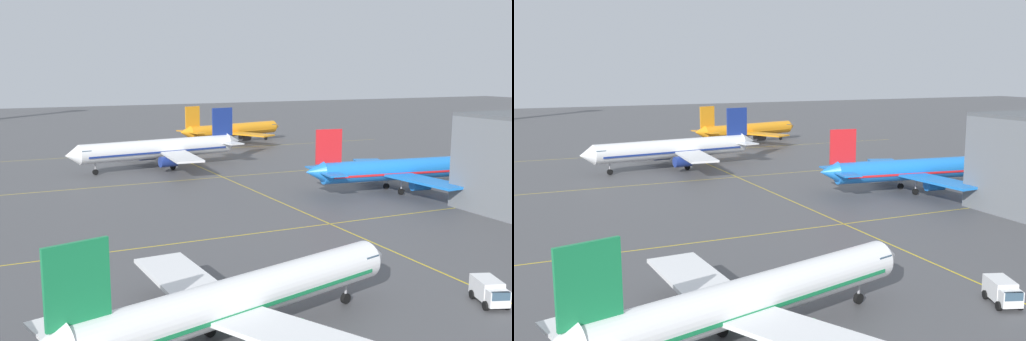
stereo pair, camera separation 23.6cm
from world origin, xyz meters
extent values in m
cylinder|color=white|center=(-24.05, 9.38, 3.53)|extent=(27.48, 10.17, 3.27)
cone|color=white|center=(-9.64, 13.17, 3.53)|extent=(2.98, 3.67, 3.21)
cube|color=#197F47|center=(-36.54, 6.10, 7.58)|extent=(4.08, 1.35, 5.17)
cube|color=white|center=(-37.61, 8.49, 3.87)|extent=(3.80, 5.03, 0.21)
cube|color=white|center=(-23.02, 2.09, 3.01)|extent=(9.81, 13.55, 0.34)
cube|color=white|center=(-26.74, 16.24, 3.01)|extent=(5.09, 13.11, 0.34)
cylinder|color=#2D9956|center=(-22.74, 5.10, 1.89)|extent=(3.29, 2.49, 1.81)
cylinder|color=#2D9956|center=(-25.02, 13.76, 1.89)|extent=(3.29, 2.49, 1.81)
cube|color=#385166|center=(-11.56, 12.67, 4.00)|extent=(2.26, 3.30, 0.60)
cube|color=#197F47|center=(-24.05, 9.38, 3.12)|extent=(25.35, 9.64, 0.31)
cylinder|color=#99999E|center=(-13.22, 12.23, 1.42)|extent=(0.24, 0.24, 1.42)
cylinder|color=black|center=(-13.22, 12.23, 0.47)|extent=(1.01, 0.62, 0.95)
cylinder|color=#99999E|center=(-25.14, 6.78, 1.42)|extent=(0.24, 0.24, 1.42)
cylinder|color=#99999E|center=(-26.28, 11.11, 1.42)|extent=(0.24, 0.24, 1.42)
cylinder|color=black|center=(-26.28, 11.11, 0.47)|extent=(1.01, 0.62, 0.95)
cylinder|color=blue|center=(22.46, 48.89, 3.76)|extent=(29.51, 7.27, 3.48)
cone|color=blue|center=(38.17, 46.82, 3.76)|extent=(2.81, 3.69, 3.41)
cone|color=blue|center=(6.48, 50.99, 4.12)|extent=(3.34, 3.66, 3.31)
cube|color=red|center=(8.84, 50.68, 8.06)|extent=(4.40, 0.90, 5.50)
cube|color=blue|center=(8.03, 48.01, 4.12)|extent=(3.53, 5.10, 0.22)
cube|color=blue|center=(8.74, 53.46, 4.12)|extent=(3.53, 5.10, 0.22)
cube|color=blue|center=(20.54, 41.29, 3.21)|extent=(5.83, 14.07, 0.37)
cube|color=blue|center=(22.56, 56.72, 3.21)|extent=(9.07, 14.54, 0.37)
cylinder|color=blue|center=(22.02, 44.14, 2.01)|extent=(3.34, 2.31, 1.92)
cylinder|color=blue|center=(23.26, 53.58, 2.01)|extent=(3.34, 2.31, 1.92)
cube|color=#385166|center=(36.08, 47.10, 4.26)|extent=(2.05, 3.39, 0.64)
cube|color=red|center=(22.46, 48.89, 3.32)|extent=(27.19, 7.00, 0.33)
cylinder|color=#99999E|center=(34.26, 47.33, 1.51)|extent=(0.26, 0.26, 1.51)
cylinder|color=black|center=(34.26, 47.33, 0.50)|extent=(1.05, 0.54, 1.01)
cylinder|color=#99999E|center=(20.33, 46.76, 1.51)|extent=(0.26, 0.26, 1.51)
cylinder|color=black|center=(20.33, 46.76, 0.50)|extent=(1.05, 0.54, 1.01)
cylinder|color=#99999E|center=(20.95, 51.49, 1.51)|extent=(0.26, 0.26, 1.51)
cylinder|color=black|center=(20.95, 51.49, 0.50)|extent=(1.05, 0.54, 1.01)
cylinder|color=white|center=(-8.40, 88.09, 4.13)|extent=(32.46, 8.27, 3.83)
cone|color=white|center=(-25.66, 85.68, 4.13)|extent=(3.11, 4.08, 3.75)
cone|color=white|center=(9.16, 90.56, 4.53)|extent=(3.70, 4.05, 3.64)
cube|color=navy|center=(6.57, 90.19, 8.87)|extent=(4.84, 1.03, 6.05)
cube|color=white|center=(6.65, 93.25, 4.53)|extent=(3.92, 5.64, 0.24)
cube|color=white|center=(7.49, 87.27, 4.53)|extent=(3.92, 5.64, 0.24)
cube|color=white|center=(-8.59, 96.71, 3.53)|extent=(10.09, 15.99, 0.40)
cube|color=white|center=(-6.21, 79.75, 3.53)|extent=(6.29, 15.44, 0.40)
cylinder|color=navy|center=(-9.32, 93.25, 2.22)|extent=(3.69, 2.57, 2.12)
cylinder|color=navy|center=(-7.87, 82.88, 2.22)|extent=(3.69, 2.57, 2.12)
cube|color=#385166|center=(-23.36, 86.00, 4.68)|extent=(2.28, 3.74, 0.71)
cube|color=navy|center=(-8.40, 88.09, 3.65)|extent=(29.91, 7.95, 0.36)
cylinder|color=#99999E|center=(-21.37, 86.28, 1.66)|extent=(0.28, 0.28, 1.66)
cylinder|color=black|center=(-21.37, 86.28, 0.55)|extent=(1.16, 0.60, 1.11)
cylinder|color=#99999E|center=(-6.76, 90.97, 1.66)|extent=(0.28, 0.28, 1.66)
cylinder|color=black|center=(-6.76, 90.97, 0.55)|extent=(1.16, 0.60, 1.11)
cylinder|color=#99999E|center=(-6.04, 85.78, 1.66)|extent=(0.28, 0.28, 1.66)
cylinder|color=black|center=(-6.04, 85.78, 0.55)|extent=(1.16, 0.60, 1.11)
cylinder|color=orange|center=(22.10, 120.67, 3.68)|extent=(28.62, 10.82, 3.41)
cone|color=orange|center=(37.09, 124.74, 3.68)|extent=(3.13, 3.84, 3.34)
cone|color=orange|center=(6.85, 116.53, 4.04)|extent=(3.62, 3.88, 3.24)
cube|color=orange|center=(9.10, 117.14, 7.90)|extent=(4.24, 1.44, 5.39)
cube|color=orange|center=(9.37, 114.42, 4.04)|extent=(4.00, 5.26, 0.22)
cube|color=orange|center=(7.96, 119.62, 4.04)|extent=(4.00, 5.26, 0.22)
cube|color=orange|center=(23.23, 113.07, 3.14)|extent=(10.31, 14.11, 0.36)
cube|color=orange|center=(19.23, 127.80, 3.14)|extent=(5.41, 13.71, 0.36)
cylinder|color=#333338|center=(23.49, 116.21, 1.98)|extent=(3.44, 2.62, 1.89)
cylinder|color=#333338|center=(21.05, 125.22, 1.98)|extent=(3.44, 2.62, 1.89)
cube|color=#385166|center=(35.09, 124.20, 4.17)|extent=(2.38, 3.45, 0.63)
cube|color=orange|center=(22.10, 120.67, 3.25)|extent=(26.41, 10.25, 0.32)
cylinder|color=#99999E|center=(33.36, 123.73, 1.48)|extent=(0.25, 0.25, 1.48)
cylinder|color=black|center=(33.36, 123.73, 0.49)|extent=(1.06, 0.65, 0.99)
cylinder|color=#99999E|center=(20.98, 117.95, 1.48)|extent=(0.25, 0.25, 1.48)
cylinder|color=black|center=(20.98, 117.95, 0.49)|extent=(1.06, 0.65, 0.99)
cylinder|color=#99999E|center=(19.75, 122.45, 1.48)|extent=(0.25, 0.25, 1.48)
cylinder|color=black|center=(19.75, 122.45, 0.49)|extent=(1.06, 0.65, 0.99)
cube|color=yellow|center=(0.00, 35.90, 0.00)|extent=(125.11, 0.20, 0.01)
cube|color=yellow|center=(0.00, 73.79, 0.00)|extent=(125.11, 0.20, 0.01)
cube|color=yellow|center=(0.00, 111.69, 0.00)|extent=(125.11, 0.20, 0.01)
cube|color=yellow|center=(0.00, 54.84, 0.00)|extent=(0.20, 166.74, 0.01)
cube|color=white|center=(-1.72, 7.38, 1.25)|extent=(2.82, 3.47, 1.70)
cube|color=white|center=(-2.40, 5.55, 1.10)|extent=(2.14, 1.84, 1.40)
cube|color=#385166|center=(-2.57, 5.08, 1.45)|extent=(1.63, 0.89, 0.70)
cylinder|color=black|center=(-3.27, 5.92, 0.40)|extent=(0.54, 0.85, 0.80)
cylinder|color=black|center=(-1.49, 5.26, 0.40)|extent=(0.54, 0.85, 0.80)
cylinder|color=black|center=(-2.37, 8.36, 0.40)|extent=(0.54, 0.85, 0.80)
cylinder|color=black|center=(-0.59, 7.70, 0.40)|extent=(0.54, 0.85, 0.80)
camera|label=1|loc=(-41.25, -29.25, 20.31)|focal=41.90mm
camera|label=2|loc=(-41.04, -29.35, 20.31)|focal=41.90mm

